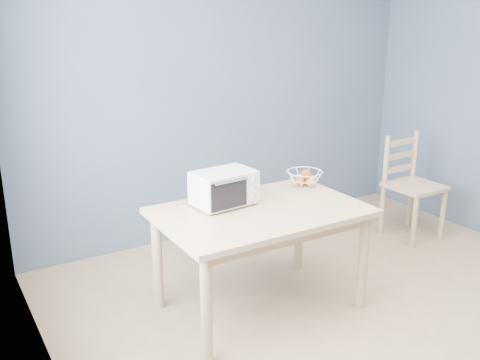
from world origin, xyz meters
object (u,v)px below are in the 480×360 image
toaster_oven (222,188)px  dining_chair (410,187)px  dining_table (261,223)px  fruit_basket (304,178)px

toaster_oven → dining_chair: (2.12, 0.19, -0.40)m
dining_table → dining_chair: bearing=11.4°
dining_table → toaster_oven: size_ratio=3.19×
toaster_oven → dining_table: bearing=-50.3°
dining_table → dining_chair: dining_chair is taller
toaster_oven → fruit_basket: toaster_oven is taller
dining_table → dining_chair: (1.93, 0.39, -0.17)m
toaster_oven → fruit_basket: (0.75, 0.05, -0.06)m
dining_table → toaster_oven: 0.36m
dining_chair → fruit_basket: bearing=-174.8°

